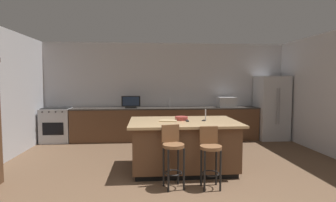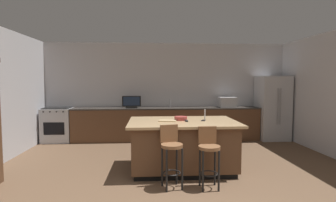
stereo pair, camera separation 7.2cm
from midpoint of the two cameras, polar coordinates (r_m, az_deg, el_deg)
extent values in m
cube|color=#BCBCC1|center=(7.90, -0.05, 2.18)|extent=(7.48, 0.12, 2.78)
cube|color=brown|center=(7.62, -0.03, -5.04)|extent=(5.23, 0.60, 0.89)
cube|color=#332D28|center=(7.55, -0.03, -1.56)|extent=(5.25, 0.62, 0.04)
cube|color=black|center=(5.24, 3.55, -13.90)|extent=(1.78, 1.11, 0.09)
cube|color=brown|center=(5.12, 3.57, -9.17)|extent=(1.86, 1.19, 0.80)
cube|color=tan|center=(5.03, 3.60, -4.51)|extent=(2.02, 1.35, 0.04)
cube|color=#B7BABF|center=(8.26, 21.59, -1.40)|extent=(0.82, 0.76, 1.81)
cylinder|color=gray|center=(7.87, 22.62, -1.04)|extent=(0.02, 0.02, 1.00)
cylinder|color=gray|center=(7.90, 23.14, -1.03)|extent=(0.02, 0.02, 1.00)
cube|color=#B7BABF|center=(8.00, -22.24, -4.77)|extent=(0.77, 0.60, 0.93)
cube|color=black|center=(7.73, -22.95, -5.45)|extent=(0.54, 0.01, 0.33)
cube|color=black|center=(7.95, -22.34, -1.39)|extent=(0.70, 0.50, 0.02)
cylinder|color=black|center=(7.74, -24.86, -2.12)|extent=(0.04, 0.03, 0.04)
cylinder|color=black|center=(7.68, -23.67, -2.13)|extent=(0.04, 0.03, 0.04)
cylinder|color=black|center=(7.63, -22.47, -2.14)|extent=(0.04, 0.03, 0.04)
cylinder|color=black|center=(7.58, -21.24, -2.15)|extent=(0.04, 0.03, 0.04)
cube|color=#B7BABF|center=(7.85, 12.80, -0.26)|extent=(0.48, 0.36, 0.29)
cube|color=black|center=(7.50, -7.51, -1.30)|extent=(0.31, 0.16, 0.05)
cube|color=black|center=(7.48, -7.52, -0.02)|extent=(0.52, 0.05, 0.29)
cube|color=#1E2D47|center=(7.46, -7.54, -0.04)|extent=(0.45, 0.01, 0.24)
cylinder|color=#B2B2B7|center=(7.65, 0.78, -0.45)|extent=(0.02, 0.02, 0.24)
cylinder|color=#B2B2B7|center=(5.09, 8.28, -2.96)|extent=(0.02, 0.02, 0.22)
cylinder|color=brown|center=(4.20, 1.33, -9.51)|extent=(0.34, 0.34, 0.05)
cube|color=brown|center=(4.30, 0.69, -6.93)|extent=(0.29, 0.10, 0.28)
cylinder|color=black|center=(4.15, 0.23, -14.74)|extent=(0.03, 0.03, 0.65)
cylinder|color=black|center=(4.22, 3.50, -14.39)|extent=(0.03, 0.03, 0.65)
cylinder|color=black|center=(4.37, -0.77, -13.74)|extent=(0.03, 0.03, 0.65)
cylinder|color=black|center=(4.44, 2.34, -13.44)|extent=(0.03, 0.03, 0.65)
torus|color=black|center=(4.32, 1.32, -15.08)|extent=(0.28, 0.28, 0.02)
cylinder|color=brown|center=(4.25, 9.31, -9.76)|extent=(0.34, 0.34, 0.05)
cube|color=brown|center=(4.35, 8.87, -7.19)|extent=(0.29, 0.04, 0.28)
cylinder|color=black|center=(4.20, 7.98, -14.71)|extent=(0.03, 0.03, 0.63)
cylinder|color=black|center=(4.26, 11.31, -14.49)|extent=(0.03, 0.03, 0.63)
cylinder|color=black|center=(4.43, 7.29, -13.70)|extent=(0.03, 0.03, 0.63)
cylinder|color=black|center=(4.48, 10.44, -13.51)|extent=(0.03, 0.03, 0.63)
torus|color=black|center=(4.37, 9.24, -15.05)|extent=(0.28, 0.28, 0.02)
cylinder|color=#993833|center=(5.13, 3.15, -3.71)|extent=(0.24, 0.24, 0.07)
cube|color=black|center=(5.11, 7.98, -4.12)|extent=(0.12, 0.17, 0.01)
cube|color=black|center=(4.99, 4.38, -4.23)|extent=(0.05, 0.17, 0.02)
cube|color=tan|center=(5.01, 0.34, -4.19)|extent=(0.36, 0.29, 0.02)
camera|label=1|loc=(0.04, -89.66, 0.02)|focal=28.54mm
camera|label=2|loc=(0.04, 90.34, -0.02)|focal=28.54mm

